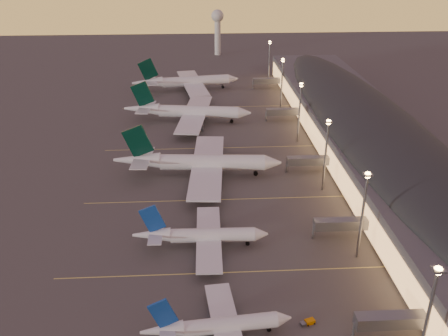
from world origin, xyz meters
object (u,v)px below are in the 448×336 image
(airliner_wide_far, at_px, (186,82))
(radar_tower, at_px, (218,25))
(airliner_narrow_north, at_px, (201,236))
(airliner_wide_near, at_px, (198,163))
(baggage_tug_b, at_px, (308,322))
(airliner_narrow_south, at_px, (218,326))
(airliner_wide_mid, at_px, (188,112))

(airliner_wide_far, bearing_deg, radar_tower, 68.02)
(airliner_narrow_north, relative_size, airliner_wide_near, 0.62)
(airliner_wide_far, height_order, radar_tower, radar_tower)
(baggage_tug_b, bearing_deg, airliner_narrow_south, 169.01)
(airliner_narrow_south, xyz_separation_m, baggage_tug_b, (20.75, 2.84, -2.62))
(airliner_narrow_south, xyz_separation_m, airliner_narrow_north, (-3.02, 35.72, 0.45))
(airliner_wide_near, bearing_deg, airliner_narrow_north, -85.37)
(airliner_narrow_north, xyz_separation_m, airliner_wide_mid, (-4.50, 105.55, 1.45))
(airliner_wide_near, xyz_separation_m, airliner_wide_far, (-5.19, 112.14, -0.04))
(airliner_narrow_south, relative_size, radar_tower, 1.03)
(airliner_wide_near, height_order, radar_tower, radar_tower)
(airliner_wide_far, bearing_deg, airliner_narrow_north, -96.60)
(airliner_wide_near, height_order, airliner_wide_far, airliner_wide_near)
(airliner_wide_mid, bearing_deg, airliner_narrow_south, -78.94)
(airliner_narrow_north, xyz_separation_m, baggage_tug_b, (23.77, -32.88, -3.07))
(airliner_wide_near, distance_m, radar_tower, 206.93)
(airliner_wide_far, xyz_separation_m, radar_tower, (22.24, 93.40, 16.84))
(airliner_narrow_north, bearing_deg, baggage_tug_b, -52.94)
(airliner_wide_near, height_order, airliner_wide_mid, airliner_wide_near)
(airliner_wide_near, distance_m, airliner_wide_far, 112.26)
(airliner_narrow_north, relative_size, airliner_wide_far, 0.63)
(airliner_narrow_south, distance_m, airliner_wide_mid, 141.48)
(airliner_wide_mid, relative_size, radar_tower, 1.86)
(airliner_narrow_north, relative_size, radar_tower, 1.18)
(airliner_narrow_north, height_order, baggage_tug_b, airliner_narrow_north)
(airliner_wide_mid, xyz_separation_m, airliner_wide_far, (-1.01, 53.31, 0.05))
(baggage_tug_b, bearing_deg, airliner_wide_far, 79.91)
(baggage_tug_b, bearing_deg, airliner_narrow_north, 107.09)
(airliner_wide_mid, xyz_separation_m, radar_tower, (21.23, 146.71, 16.89))
(airliner_wide_near, relative_size, radar_tower, 1.89)
(baggage_tug_b, bearing_deg, radar_tower, 72.64)
(airliner_narrow_south, height_order, baggage_tug_b, airliner_narrow_south)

